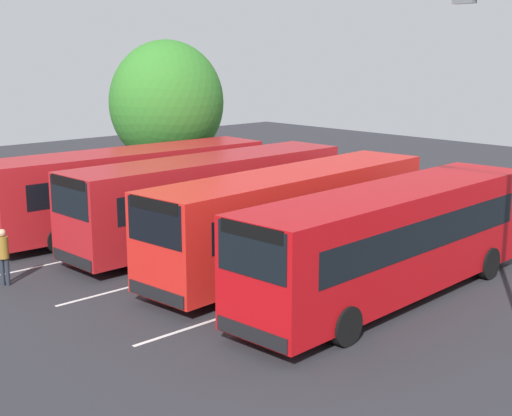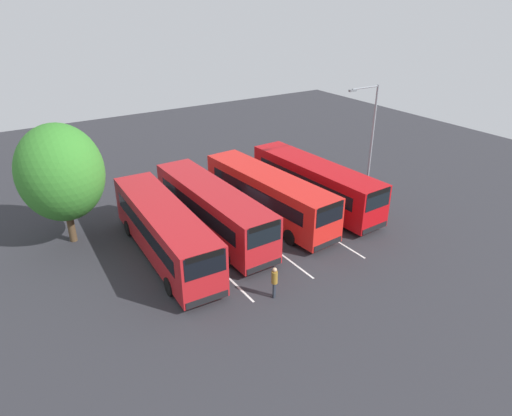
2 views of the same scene
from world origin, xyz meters
name	(u,v)px [view 2 (image 2 of 2)]	position (x,y,z in m)	size (l,w,h in m)	color
ground_plane	(247,228)	(0.00, 0.00, 0.00)	(68.31, 68.31, 0.00)	#2B2B30
bus_far_left	(164,230)	(0.48, -5.79, 1.77)	(11.56, 2.90, 3.20)	#AD191E
bus_center_left	(213,209)	(-0.51, -2.17, 1.77)	(11.53, 2.79, 3.20)	#AD191E
bus_center_right	(268,195)	(-0.48, 2.04, 1.77)	(11.63, 3.31, 3.20)	red
bus_far_right	(315,183)	(-0.44, 6.01, 1.77)	(11.59, 3.04, 3.20)	#B70C11
pedestrian	(274,280)	(7.11, -2.69, 1.04)	(0.45, 0.45, 1.75)	#232833
street_lamp	(370,135)	(0.25, 10.36, 4.78)	(0.24, 2.69, 8.32)	gray
depot_tree	(60,173)	(-4.44, -9.99, 4.55)	(5.51, 4.96, 7.46)	#4C3823
lane_stripe_outer_left	(193,244)	(0.00, -3.85, 0.00)	(13.85, 0.12, 0.01)	silver
lane_stripe_inner_left	(247,228)	(0.00, 0.00, 0.00)	(13.85, 0.12, 0.01)	silver
lane_stripe_inner_right	(293,214)	(0.00, 3.85, 0.00)	(13.85, 0.12, 0.01)	silver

